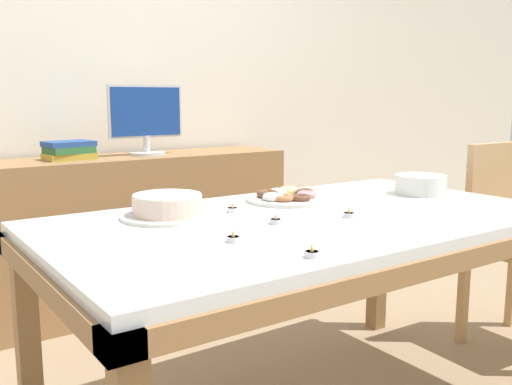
% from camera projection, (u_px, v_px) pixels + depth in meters
% --- Properties ---
extents(wall_back, '(8.00, 0.10, 2.60)m').
position_uv_depth(wall_back, '(112.00, 71.00, 3.26)').
color(wall_back, silver).
rests_on(wall_back, ground).
extents(dining_table, '(1.79, 1.01, 0.75)m').
position_uv_depth(dining_table, '(307.00, 239.00, 1.95)').
color(dining_table, silver).
rests_on(dining_table, ground).
extents(sideboard, '(1.69, 0.44, 0.84)m').
position_uv_depth(sideboard, '(139.00, 230.00, 3.17)').
color(sideboard, olive).
rests_on(sideboard, ground).
extents(computer_monitor, '(0.42, 0.20, 0.38)m').
position_uv_depth(computer_monitor, '(146.00, 120.00, 3.10)').
color(computer_monitor, silver).
rests_on(computer_monitor, sideboard).
extents(book_stack, '(0.25, 0.20, 0.09)m').
position_uv_depth(book_stack, '(69.00, 150.00, 2.89)').
color(book_stack, '#B29933').
rests_on(book_stack, sideboard).
extents(cake_chocolate_round, '(0.31, 0.31, 0.08)m').
position_uv_depth(cake_chocolate_round, '(168.00, 207.00, 1.90)').
color(cake_chocolate_round, silver).
rests_on(cake_chocolate_round, dining_table).
extents(pastry_platter, '(0.34, 0.34, 0.04)m').
position_uv_depth(pastry_platter, '(288.00, 197.00, 2.22)').
color(pastry_platter, silver).
rests_on(pastry_platter, dining_table).
extents(plate_stack, '(0.21, 0.21, 0.08)m').
position_uv_depth(plate_stack, '(421.00, 185.00, 2.37)').
color(plate_stack, silver).
rests_on(plate_stack, dining_table).
extents(tealight_centre, '(0.04, 0.04, 0.04)m').
position_uv_depth(tealight_centre, '(312.00, 253.00, 1.43)').
color(tealight_centre, silver).
rests_on(tealight_centre, dining_table).
extents(tealight_near_cakes, '(0.04, 0.04, 0.04)m').
position_uv_depth(tealight_near_cakes, '(349.00, 214.00, 1.91)').
color(tealight_near_cakes, silver).
rests_on(tealight_near_cakes, dining_table).
extents(tealight_right_edge, '(0.04, 0.04, 0.04)m').
position_uv_depth(tealight_right_edge, '(276.00, 221.00, 1.81)').
color(tealight_right_edge, silver).
rests_on(tealight_right_edge, dining_table).
extents(tealight_near_front, '(0.04, 0.04, 0.04)m').
position_uv_depth(tealight_near_front, '(232.00, 209.00, 2.00)').
color(tealight_near_front, silver).
rests_on(tealight_near_front, dining_table).
extents(tealight_left_edge, '(0.04, 0.04, 0.04)m').
position_uv_depth(tealight_left_edge, '(233.00, 238.00, 1.58)').
color(tealight_left_edge, silver).
rests_on(tealight_left_edge, dining_table).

